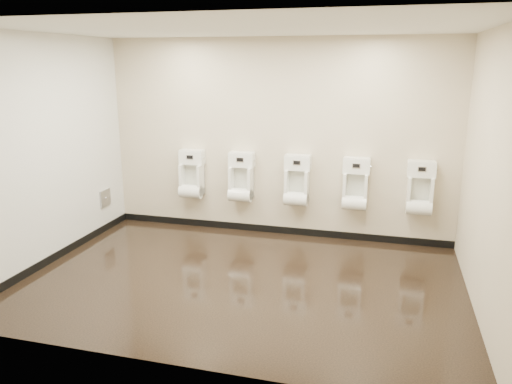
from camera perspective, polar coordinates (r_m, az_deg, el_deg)
ground at (r=5.89m, az=-1.61°, el=-10.07°), size 5.00×3.50×0.00m
ceiling at (r=5.36m, az=-1.83°, el=18.26°), size 5.00×3.50×0.00m
back_wall at (r=7.12m, az=2.37°, el=6.06°), size 5.00×0.02×2.80m
front_wall at (r=3.86m, az=-9.22°, el=-1.54°), size 5.00×0.02×2.80m
left_wall at (r=6.61m, az=-22.99°, el=4.24°), size 0.02×3.50×2.80m
right_wall at (r=5.31m, az=25.07°, el=1.72°), size 0.02×3.50×2.80m
tile_overlay_left at (r=6.61m, az=-22.96°, el=4.24°), size 0.01×3.50×2.80m
skirting_back at (r=7.43m, az=2.24°, el=-4.29°), size 5.00×0.02×0.10m
skirting_left at (r=6.95m, az=-21.81°, el=-6.75°), size 0.02×3.50×0.10m
access_panel at (r=7.75m, az=-16.85°, el=-0.66°), size 0.04×0.25×0.25m
urinal_0 at (r=7.50m, az=-7.35°, el=1.65°), size 0.38×0.28×0.70m
urinal_1 at (r=7.24m, az=-1.71°, el=1.30°), size 0.38×0.28×0.70m
urinal_2 at (r=7.06m, az=4.70°, el=0.90°), size 0.38×0.28×0.70m
urinal_3 at (r=6.96m, az=11.29°, el=0.47°), size 0.38×0.28×0.70m
urinal_4 at (r=6.96m, az=18.22°, el=0.01°), size 0.38×0.28×0.70m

